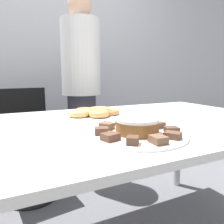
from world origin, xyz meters
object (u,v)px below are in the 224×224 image
plate_cake (137,135)px  person_standing (81,87)px  plate_donuts (95,115)px  frosted_cake (137,126)px  napkin (214,115)px  office_chair_left (28,145)px

plate_cake → person_standing: bearing=82.1°
person_standing → plate_cake: (-0.17, -1.20, -0.13)m
plate_cake → plate_donuts: 0.47m
plate_cake → frosted_cake: 0.04m
plate_donuts → frosted_cake: frosted_cake is taller
plate_cake → plate_donuts: (0.01, 0.47, 0.00)m
frosted_cake → plate_donuts: bearing=89.1°
plate_donuts → frosted_cake: bearing=-90.9°
napkin → person_standing: bearing=115.7°
office_chair_left → napkin: (0.98, -0.99, 0.34)m
office_chair_left → plate_cake: size_ratio=2.28×
office_chair_left → napkin: bearing=-52.2°
office_chair_left → frosted_cake: 1.27m
person_standing → frosted_cake: bearing=-97.9°
person_standing → plate_cake: size_ratio=4.33×
plate_donuts → napkin: size_ratio=2.34×
plate_donuts → frosted_cake: (-0.01, -0.47, 0.04)m
frosted_cake → office_chair_left: bearing=105.3°
office_chair_left → plate_donuts: 0.85m
plate_cake → napkin: 0.68m
office_chair_left → plate_donuts: bearing=-71.8°
office_chair_left → napkin: 1.43m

